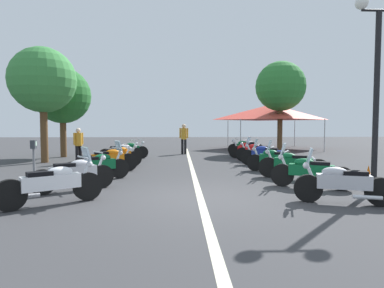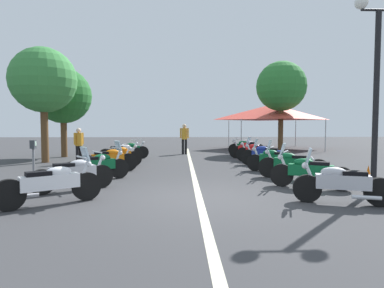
% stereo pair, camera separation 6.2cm
% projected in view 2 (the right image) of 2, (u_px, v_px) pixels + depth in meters
% --- Properties ---
extents(ground_plane, '(80.00, 80.00, 0.00)m').
position_uv_depth(ground_plane, '(199.00, 198.00, 7.49)').
color(ground_plane, '#38383A').
extents(lane_centre_stripe, '(22.25, 0.16, 0.01)m').
position_uv_depth(lane_centre_stripe, '(192.00, 169.00, 12.43)').
color(lane_centre_stripe, beige).
rests_on(lane_centre_stripe, ground_plane).
extents(motorcycle_left_row_0, '(1.37, 1.85, 1.21)m').
position_uv_depth(motorcycle_left_row_0, '(52.00, 183.00, 6.78)').
color(motorcycle_left_row_0, black).
rests_on(motorcycle_left_row_0, ground_plane).
extents(motorcycle_left_row_1, '(1.34, 1.80, 0.99)m').
position_uv_depth(motorcycle_left_row_1, '(74.00, 173.00, 8.24)').
color(motorcycle_left_row_1, black).
rests_on(motorcycle_left_row_1, ground_plane).
extents(motorcycle_left_row_2, '(1.28, 1.80, 1.20)m').
position_uv_depth(motorcycle_left_row_2, '(97.00, 165.00, 9.86)').
color(motorcycle_left_row_2, black).
rests_on(motorcycle_left_row_2, ground_plane).
extents(motorcycle_left_row_3, '(1.02, 2.03, 1.01)m').
position_uv_depth(motorcycle_left_row_3, '(108.00, 159.00, 11.63)').
color(motorcycle_left_row_3, black).
rests_on(motorcycle_left_row_3, ground_plane).
extents(motorcycle_left_row_4, '(1.07, 1.93, 0.99)m').
position_uv_depth(motorcycle_left_row_4, '(117.00, 156.00, 13.12)').
color(motorcycle_left_row_4, black).
rests_on(motorcycle_left_row_4, ground_plane).
extents(motorcycle_left_row_5, '(1.37, 1.82, 1.01)m').
position_uv_depth(motorcycle_left_row_5, '(122.00, 152.00, 14.76)').
color(motorcycle_left_row_5, black).
rests_on(motorcycle_left_row_5, ground_plane).
extents(motorcycle_left_row_6, '(1.04, 2.00, 0.99)m').
position_uv_depth(motorcycle_left_row_6, '(128.00, 150.00, 16.22)').
color(motorcycle_left_row_6, black).
rests_on(motorcycle_left_row_6, ground_plane).
extents(motorcycle_right_row_0, '(0.91, 1.97, 1.19)m').
position_uv_depth(motorcycle_right_row_0, '(341.00, 183.00, 6.85)').
color(motorcycle_right_row_0, black).
rests_on(motorcycle_right_row_0, ground_plane).
extents(motorcycle_right_row_1, '(1.12, 1.95, 1.20)m').
position_uv_depth(motorcycle_right_row_1, '(309.00, 171.00, 8.59)').
color(motorcycle_right_row_1, black).
rests_on(motorcycle_right_row_1, ground_plane).
extents(motorcycle_right_row_2, '(1.09, 2.03, 1.22)m').
position_uv_depth(motorcycle_right_row_2, '(292.00, 164.00, 10.13)').
color(motorcycle_right_row_2, black).
rests_on(motorcycle_right_row_2, ground_plane).
extents(motorcycle_right_row_3, '(1.01, 1.96, 1.20)m').
position_uv_depth(motorcycle_right_row_3, '(274.00, 159.00, 11.67)').
color(motorcycle_right_row_3, black).
rests_on(motorcycle_right_row_3, ground_plane).
extents(motorcycle_right_row_4, '(1.16, 2.03, 1.22)m').
position_uv_depth(motorcycle_right_row_4, '(266.00, 155.00, 13.42)').
color(motorcycle_right_row_4, black).
rests_on(motorcycle_right_row_4, ground_plane).
extents(motorcycle_right_row_5, '(1.16, 1.88, 1.01)m').
position_uv_depth(motorcycle_right_row_5, '(258.00, 152.00, 14.81)').
color(motorcycle_right_row_5, black).
rests_on(motorcycle_right_row_5, ground_plane).
extents(motorcycle_right_row_6, '(1.03, 1.86, 1.00)m').
position_uv_depth(motorcycle_right_row_6, '(248.00, 150.00, 16.35)').
color(motorcycle_right_row_6, black).
rests_on(motorcycle_right_row_6, ground_plane).
extents(motorcycle_right_row_7, '(0.94, 1.97, 1.01)m').
position_uv_depth(motorcycle_right_row_7, '(246.00, 147.00, 18.08)').
color(motorcycle_right_row_7, black).
rests_on(motorcycle_right_row_7, ground_plane).
extents(street_lamp_twin_globe, '(0.32, 1.22, 4.89)m').
position_uv_depth(street_lamp_twin_globe, '(377.00, 59.00, 8.10)').
color(street_lamp_twin_globe, black).
rests_on(street_lamp_twin_globe, ground_plane).
extents(parking_meter, '(0.19, 0.15, 1.29)m').
position_uv_depth(parking_meter, '(33.00, 155.00, 8.54)').
color(parking_meter, slate).
rests_on(parking_meter, ground_plane).
extents(traffic_cone_0, '(0.36, 0.36, 0.61)m').
position_uv_depth(traffic_cone_0, '(87.00, 157.00, 14.40)').
color(traffic_cone_0, orange).
rests_on(traffic_cone_0, ground_plane).
extents(traffic_cone_1, '(0.36, 0.36, 0.61)m').
position_uv_depth(traffic_cone_1, '(86.00, 162.00, 12.43)').
color(traffic_cone_1, orange).
rests_on(traffic_cone_1, ground_plane).
extents(traffic_cone_2, '(0.36, 0.36, 0.61)m').
position_uv_depth(traffic_cone_2, '(368.00, 177.00, 8.68)').
color(traffic_cone_2, orange).
rests_on(traffic_cone_2, ground_plane).
extents(bystander_0, '(0.46, 0.32, 1.57)m').
position_uv_depth(bystander_0, '(79.00, 143.00, 14.33)').
color(bystander_0, black).
rests_on(bystander_0, ground_plane).
extents(bystander_1, '(0.32, 0.52, 1.77)m').
position_uv_depth(bystander_1, '(184.00, 136.00, 18.92)').
color(bystander_1, black).
rests_on(bystander_1, ground_plane).
extents(roadside_tree_0, '(2.94, 2.94, 4.73)m').
position_uv_depth(roadside_tree_0, '(63.00, 96.00, 17.09)').
color(roadside_tree_0, brown).
rests_on(roadside_tree_0, ground_plane).
extents(roadside_tree_1, '(2.92, 2.92, 5.18)m').
position_uv_depth(roadside_tree_1, '(43.00, 81.00, 14.47)').
color(roadside_tree_1, brown).
rests_on(roadside_tree_1, ground_plane).
extents(roadside_tree_2, '(3.15, 3.15, 5.75)m').
position_uv_depth(roadside_tree_2, '(281.00, 87.00, 20.46)').
color(roadside_tree_2, brown).
rests_on(roadside_tree_2, ground_plane).
extents(event_tent, '(6.03, 6.03, 3.20)m').
position_uv_depth(event_tent, '(272.00, 112.00, 23.15)').
color(event_tent, '#E54C3F').
rests_on(event_tent, ground_plane).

